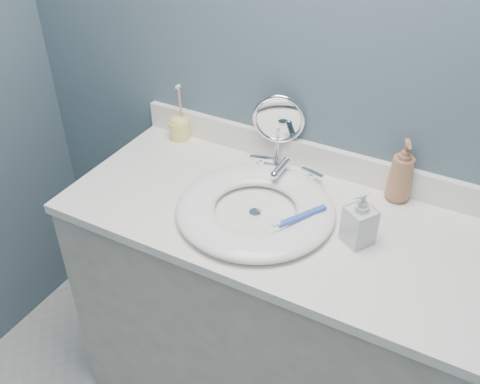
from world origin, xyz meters
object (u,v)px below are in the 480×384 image
Objects in this scene: makeup_mirror at (278,127)px; toothbrush_holder at (179,126)px; soap_bottle_amber at (402,171)px; soap_bottle_clear at (360,218)px.

makeup_mirror is 1.20× the size of toothbrush_holder.
soap_bottle_amber is 0.24m from soap_bottle_clear.
toothbrush_holder is at bearing 158.90° from soap_bottle_amber.
soap_bottle_clear is at bearing -121.95° from soap_bottle_amber.
soap_bottle_amber reaches higher than soap_bottle_clear.
makeup_mirror is 0.39m from soap_bottle_amber.
makeup_mirror reaches higher than soap_bottle_amber.
makeup_mirror is at bearing 157.22° from soap_bottle_amber.
soap_bottle_amber is at bearing 0.66° from toothbrush_holder.
soap_bottle_clear is 0.77× the size of toothbrush_holder.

